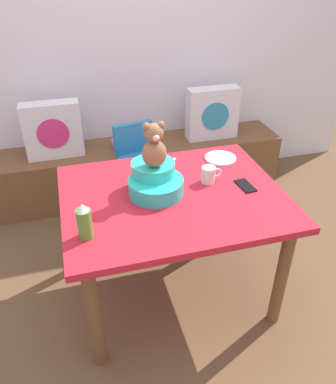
% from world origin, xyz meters
% --- Properties ---
extents(ground_plane, '(8.00, 8.00, 0.00)m').
position_xyz_m(ground_plane, '(0.00, 0.00, 0.00)').
color(ground_plane, brown).
extents(back_wall, '(4.40, 0.10, 2.60)m').
position_xyz_m(back_wall, '(0.00, 1.50, 1.30)').
color(back_wall, silver).
rests_on(back_wall, ground_plane).
extents(window_bench, '(2.60, 0.44, 0.46)m').
position_xyz_m(window_bench, '(0.00, 1.23, 0.23)').
color(window_bench, brown).
rests_on(window_bench, ground_plane).
extents(pillow_floral_left, '(0.44, 0.15, 0.44)m').
position_xyz_m(pillow_floral_left, '(-0.62, 1.21, 0.68)').
color(pillow_floral_left, silver).
rests_on(pillow_floral_left, window_bench).
extents(pillow_floral_right, '(0.44, 0.15, 0.44)m').
position_xyz_m(pillow_floral_right, '(0.71, 1.21, 0.68)').
color(pillow_floral_right, silver).
rests_on(pillow_floral_right, window_bench).
extents(book_stack, '(0.20, 0.14, 0.05)m').
position_xyz_m(book_stack, '(-0.07, 1.23, 0.49)').
color(book_stack, '#C45CA1').
rests_on(book_stack, window_bench).
extents(dining_table, '(1.21, 0.96, 0.74)m').
position_xyz_m(dining_table, '(0.00, 0.00, 0.64)').
color(dining_table, red).
rests_on(dining_table, ground_plane).
extents(highchair, '(0.37, 0.49, 0.79)m').
position_xyz_m(highchair, '(-0.02, 0.79, 0.52)').
color(highchair, '#2672B2').
rests_on(highchair, ground_plane).
extents(infant_seat_teal, '(0.30, 0.33, 0.16)m').
position_xyz_m(infant_seat_teal, '(-0.09, 0.05, 0.81)').
color(infant_seat_teal, '#2AC3B4').
rests_on(infant_seat_teal, dining_table).
extents(teddy_bear, '(0.13, 0.12, 0.25)m').
position_xyz_m(teddy_bear, '(-0.09, 0.05, 1.02)').
color(teddy_bear, '#966242').
rests_on(teddy_bear, infant_seat_teal).
extents(ketchup_bottle, '(0.07, 0.07, 0.18)m').
position_xyz_m(ketchup_bottle, '(-0.49, -0.24, 0.83)').
color(ketchup_bottle, '#4C8C33').
rests_on(ketchup_bottle, dining_table).
extents(coffee_mug, '(0.12, 0.08, 0.09)m').
position_xyz_m(coffee_mug, '(0.23, 0.07, 0.79)').
color(coffee_mug, silver).
rests_on(coffee_mug, dining_table).
extents(dinner_plate_near, '(0.20, 0.20, 0.01)m').
position_xyz_m(dinner_plate_near, '(0.41, 0.31, 0.75)').
color(dinner_plate_near, white).
rests_on(dinner_plate_near, dining_table).
extents(cell_phone, '(0.08, 0.15, 0.01)m').
position_xyz_m(cell_phone, '(0.42, -0.03, 0.74)').
color(cell_phone, black).
rests_on(cell_phone, dining_table).
extents(table_fork, '(0.11, 0.15, 0.01)m').
position_xyz_m(table_fork, '(0.08, 0.33, 0.74)').
color(table_fork, silver).
rests_on(table_fork, dining_table).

